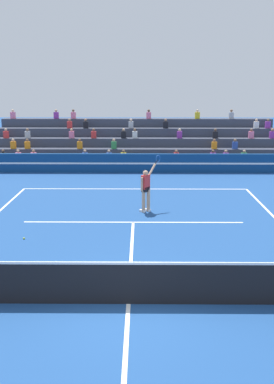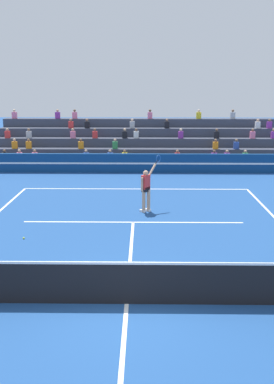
# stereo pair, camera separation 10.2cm
# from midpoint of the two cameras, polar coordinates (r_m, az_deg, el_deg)

# --- Properties ---
(ground_plane) EXTENTS (120.00, 120.00, 0.00)m
(ground_plane) POSITION_cam_midpoint_polar(r_m,az_deg,el_deg) (10.95, -1.37, -14.01)
(ground_plane) COLOR navy
(court_lines) EXTENTS (11.10, 23.90, 0.01)m
(court_lines) POSITION_cam_midpoint_polar(r_m,az_deg,el_deg) (10.95, -1.37, -14.00)
(court_lines) COLOR white
(court_lines) RESTS_ON ground
(tennis_net) EXTENTS (12.00, 0.10, 1.10)m
(tennis_net) POSITION_cam_midpoint_polar(r_m,az_deg,el_deg) (10.71, -1.39, -11.43)
(tennis_net) COLOR #2D6B38
(tennis_net) RESTS_ON ground
(sponsor_banner_wall) EXTENTS (18.00, 0.26, 1.10)m
(sponsor_banner_wall) POSITION_cam_midpoint_polar(r_m,az_deg,el_deg) (26.27, -0.23, 3.69)
(sponsor_banner_wall) COLOR navy
(sponsor_banner_wall) RESTS_ON ground
(bleacher_stand) EXTENTS (18.32, 4.75, 3.38)m
(bleacher_stand) POSITION_cam_midpoint_polar(r_m,az_deg,el_deg) (29.95, -0.15, 5.82)
(bleacher_stand) COLOR #383D4C
(bleacher_stand) RESTS_ON ground
(tennis_player) EXTENTS (0.91, 1.10, 2.29)m
(tennis_player) POSITION_cam_midpoint_polar(r_m,az_deg,el_deg) (18.07, 1.00, 0.50)
(tennis_player) COLOR tan
(tennis_player) RESTS_ON ground
(tennis_ball) EXTENTS (0.07, 0.07, 0.07)m
(tennis_ball) POSITION_cam_midpoint_polar(r_m,az_deg,el_deg) (15.57, -14.34, -5.73)
(tennis_ball) COLOR #C6DB33
(tennis_ball) RESTS_ON ground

